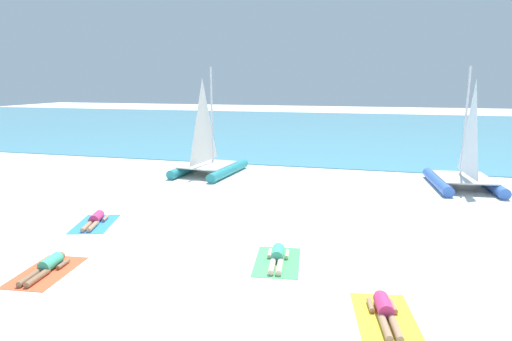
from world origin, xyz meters
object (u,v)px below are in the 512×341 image
Objects in this scene: towel_leftmost at (95,224)px; towel_rightmost at (385,318)px; towel_center_left at (46,272)px; towel_center_right at (277,262)px; sunbather_center_left at (47,266)px; sunbather_leftmost at (95,219)px; sunbather_center_right at (277,256)px; sunbather_rightmost at (385,310)px; sailboat_blue at (464,171)px; sailboat_teal at (208,159)px.

towel_leftmost is 1.00× the size of towel_rightmost.
towel_center_left is 5.51m from towel_center_right.
sunbather_center_left reaches higher than towel_leftmost.
towel_center_right is at bearing -12.78° from towel_leftmost.
sunbather_center_right is at bearing -29.34° from sunbather_leftmost.
sunbather_center_right reaches higher than towel_center_left.
sunbather_rightmost reaches higher than towel_rightmost.
sailboat_blue is 3.21× the size of sunbather_rightmost.
towel_center_left is 5.53m from sunbather_center_right.
sunbather_leftmost is 6.34m from sunbather_center_right.
sunbather_center_right is at bearing 21.90° from towel_center_left.
sailboat_teal reaches higher than towel_center_left.
sailboat_blue is 3.26× the size of sunbather_leftmost.
sunbather_leftmost is at bearing -151.70° from sailboat_blue.
towel_center_right is (6.20, -1.46, -0.13)m from sunbather_leftmost.
sunbather_leftmost is 9.42m from towel_rightmost.
towel_center_right is 0.14m from sunbather_center_right.
towel_leftmost is 1.23× the size of sunbather_leftmost.
sailboat_blue is at bearing 6.13° from sailboat_teal.
sunbather_center_right is 1.00× the size of sunbather_rightmost.
towel_center_left is (1.06, -3.46, -0.13)m from sunbather_leftmost.
sailboat_teal is 3.24× the size of sunbather_rightmost.
sailboat_teal is 2.67× the size of towel_center_right.
sunbather_leftmost is at bearing 100.52° from sunbather_center_left.
sunbather_center_left is (-0.01, 0.07, 0.13)m from towel_center_left.
towel_leftmost is 3.55m from towel_center_left.
sunbather_leftmost and sunbather_center_left have the same top height.
towel_center_right is (5.14, 1.93, -0.13)m from sunbather_center_left.
towel_leftmost is 1.21× the size of sunbather_center_left.
towel_rightmost is (7.99, -11.48, -0.75)m from sailboat_teal.
sunbather_leftmost and sunbather_rightmost have the same top height.
sailboat_blue is at bearing 17.03° from sunbather_leftmost.
sailboat_blue is 3.21× the size of sunbather_center_right.
sailboat_blue is (11.37, 0.10, -0.01)m from sailboat_teal.
sunbather_rightmost is at bearing 0.04° from towel_center_left.
towel_center_right is at bearing 21.23° from towel_center_left.
sunbather_leftmost reaches higher than towel_center_right.
sailboat_blue is 14.57m from sunbather_leftmost.
sailboat_teal is at bearing 84.83° from sunbather_center_left.
sailboat_blue is 3.21× the size of sunbather_center_left.
sunbather_center_right is at bearing -12.21° from towel_leftmost.
sunbather_center_right is (6.19, -1.40, 0.00)m from sunbather_leftmost.
sunbather_center_left is 7.67m from sunbather_rightmost.
sunbather_center_right reaches higher than towel_leftmost.
sunbather_center_left is 7.69m from towel_rightmost.
sunbather_leftmost is (-0.75, -7.96, -0.62)m from sailboat_teal.
towel_center_left is 1.21× the size of sunbather_rightmost.
sailboat_teal reaches higher than sunbather_center_left.
towel_center_left is 1.00× the size of towel_center_right.
sunbather_rightmost reaches higher than towel_center_right.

